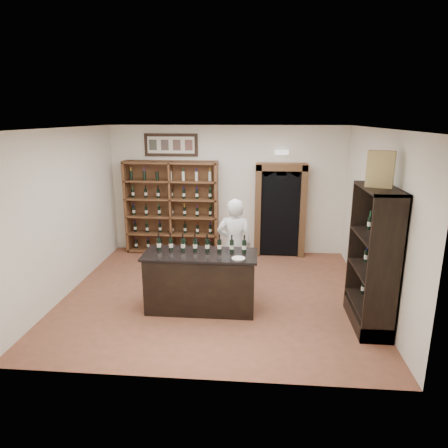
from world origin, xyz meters
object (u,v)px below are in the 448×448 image
at_px(shopkeeper, 234,245).
at_px(wine_crate, 380,169).
at_px(tasting_counter, 201,282).
at_px(side_cabinet, 373,280).
at_px(wine_shelf, 172,207).
at_px(counter_bottle_0, 159,244).

relative_size(shopkeeper, wine_crate, 3.37).
relative_size(tasting_counter, shopkeeper, 1.07).
distance_m(tasting_counter, wine_crate, 3.32).
bearing_deg(side_cabinet, tasting_counter, 173.72).
height_order(wine_shelf, side_cabinet, same).
distance_m(wine_shelf, tasting_counter, 3.19).
bearing_deg(shopkeeper, counter_bottle_0, 31.39).
bearing_deg(wine_crate, tasting_counter, -163.93).
height_order(wine_shelf, shopkeeper, wine_shelf).
bearing_deg(shopkeeper, side_cabinet, 152.83).
bearing_deg(wine_crate, counter_bottle_0, -164.36).
height_order(wine_shelf, counter_bottle_0, wine_shelf).
height_order(shopkeeper, wine_crate, wine_crate).
distance_m(counter_bottle_0, wine_crate, 3.67).
distance_m(tasting_counter, side_cabinet, 2.75).
distance_m(tasting_counter, counter_bottle_0, 0.95).
bearing_deg(tasting_counter, wine_crate, -6.83).
distance_m(side_cabinet, shopkeeper, 2.50).
relative_size(side_cabinet, wine_crate, 4.21).
bearing_deg(wine_crate, wine_shelf, 162.05).
xyz_separation_m(wine_shelf, side_cabinet, (3.82, -3.23, -0.35)).
relative_size(tasting_counter, side_cabinet, 0.85).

